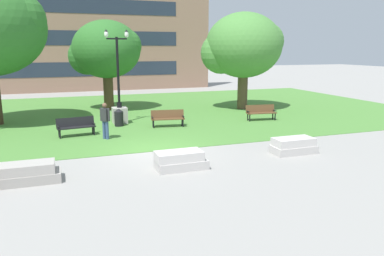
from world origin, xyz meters
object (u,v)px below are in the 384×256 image
concrete_block_center (30,173)px  person_bystander_near_lawn (105,119)px  park_bench_near_left (261,111)px  park_bench_far_left (76,125)px  park_bench_near_right (168,117)px  trash_bin (119,117)px  concrete_block_right (293,146)px  lamp_post_left (119,105)px  concrete_block_left (180,160)px

concrete_block_center → person_bystander_near_lawn: bearing=59.5°
park_bench_near_left → park_bench_far_left: size_ratio=1.00×
park_bench_near_right → park_bench_near_left: bearing=-0.2°
trash_bin → person_bystander_near_lawn: size_ratio=0.56×
concrete_block_right → person_bystander_near_lawn: bearing=144.2°
person_bystander_near_lawn → concrete_block_right: bearing=-35.8°
park_bench_near_right → lamp_post_left: size_ratio=0.36×
concrete_block_left → person_bystander_near_lawn: person_bystander_near_lawn is taller
concrete_block_left → park_bench_near_right: size_ratio=0.98×
concrete_block_center → park_bench_near_right: (6.53, 6.87, 0.23)m
concrete_block_right → park_bench_near_left: size_ratio=0.97×
concrete_block_right → park_bench_far_left: bearing=143.3°
concrete_block_right → trash_bin: size_ratio=1.88×
concrete_block_right → lamp_post_left: size_ratio=0.35×
concrete_block_right → park_bench_far_left: park_bench_far_left is taller
park_bench_far_left → trash_bin: size_ratio=1.93×
park_bench_far_left → concrete_block_center: bearing=-105.4°
concrete_block_center → trash_bin: bearing=62.9°
lamp_post_left → person_bystander_near_lawn: lamp_post_left is taller
concrete_block_left → park_bench_far_left: park_bench_far_left is taller
concrete_block_right → park_bench_near_left: bearing=70.9°
park_bench_near_left → person_bystander_near_lawn: bearing=-169.3°
concrete_block_right → park_bench_near_left: (2.34, 6.75, 0.23)m
concrete_block_center → lamp_post_left: (4.22, 8.72, 0.76)m
lamp_post_left → trash_bin: lamp_post_left is taller
person_bystander_near_lawn → park_bench_far_left: bearing=138.5°
concrete_block_left → trash_bin: 8.25m
concrete_block_center → trash_bin: size_ratio=1.90×
concrete_block_center → trash_bin: (4.05, 7.91, 0.20)m
concrete_block_right → lamp_post_left: bearing=123.5°
park_bench_near_right → person_bystander_near_lawn: 3.98m
concrete_block_left → lamp_post_left: size_ratio=0.35×
concrete_block_center → park_bench_near_right: park_bench_near_right is taller
person_bystander_near_lawn → park_bench_near_left: bearing=10.7°
park_bench_far_left → park_bench_near_left: bearing=3.4°
park_bench_near_right → park_bench_far_left: 4.85m
park_bench_near_right → lamp_post_left: (-2.31, 1.85, 0.53)m
concrete_block_left → lamp_post_left: (-0.73, 9.02, 0.76)m
concrete_block_center → lamp_post_left: 9.72m
concrete_block_right → park_bench_near_right: park_bench_near_right is taller
park_bench_near_left → concrete_block_left: bearing=-135.7°
concrete_block_right → lamp_post_left: (-5.71, 8.62, 0.76)m
park_bench_near_right → person_bystander_near_lawn: size_ratio=1.09×
park_bench_near_left → lamp_post_left: size_ratio=0.36×
lamp_post_left → concrete_block_center: bearing=-115.8°
concrete_block_center → person_bystander_near_lawn: person_bystander_near_lawn is taller
concrete_block_left → park_bench_near_right: 7.34m
park_bench_far_left → concrete_block_right: bearing=-36.7°
park_bench_near_left → lamp_post_left: (-8.05, 1.87, 0.53)m
lamp_post_left → trash_bin: 1.01m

